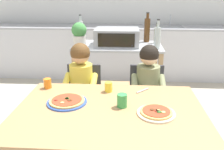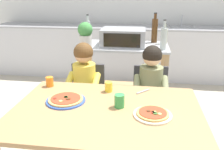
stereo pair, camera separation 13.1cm
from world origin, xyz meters
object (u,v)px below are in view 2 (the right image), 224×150
(toaster_oven, at_px, (123,37))
(bottle_dark_olive_oil, at_px, (88,31))
(drinking_cup_green, at_px, (119,101))
(pizza_plate_cream, at_px, (153,114))
(serving_spoon, at_px, (143,91))
(potted_herb_plant, at_px, (85,34))
(dining_table, at_px, (106,121))
(dining_chair_right, at_px, (149,101))
(bottle_brown_beer, at_px, (164,35))
(drinking_cup_yellow, at_px, (109,87))
(child_in_olive_shirt, at_px, (151,88))
(bottle_squat_spirits, at_px, (164,38))
(pizza_plate_blue_rimmed, at_px, (66,100))
(drinking_cup_orange, at_px, (50,82))
(dining_chair_left, at_px, (87,98))
(child_in_yellow_shirt, at_px, (83,85))
(kitchen_island_cart, at_px, (124,69))
(bottle_slim_sauce, at_px, (155,30))

(toaster_oven, height_order, bottle_dark_olive_oil, bottle_dark_olive_oil)
(toaster_oven, height_order, drinking_cup_green, toaster_oven)
(pizza_plate_cream, xyz_separation_m, serving_spoon, (-0.07, 0.38, -0.01))
(serving_spoon, bearing_deg, potted_herb_plant, 128.73)
(drinking_cup_green, bearing_deg, dining_table, -152.08)
(dining_chair_right, bearing_deg, bottle_brown_beer, 78.38)
(bottle_dark_olive_oil, distance_m, drinking_cup_yellow, 1.27)
(child_in_olive_shirt, height_order, pizza_plate_cream, child_in_olive_shirt)
(pizza_plate_cream, bearing_deg, serving_spoon, 100.42)
(bottle_squat_spirits, bearing_deg, pizza_plate_blue_rimmed, -124.79)
(drinking_cup_orange, bearing_deg, serving_spoon, -1.27)
(bottle_dark_olive_oil, relative_size, dining_table, 0.26)
(pizza_plate_blue_rimmed, bearing_deg, bottle_dark_olive_oil, 95.93)
(toaster_oven, height_order, bottle_brown_beer, bottle_brown_beer)
(dining_chair_left, height_order, pizza_plate_blue_rimmed, dining_chair_left)
(dining_table, height_order, child_in_yellow_shirt, child_in_yellow_shirt)
(kitchen_island_cart, height_order, dining_chair_right, kitchen_island_cart)
(potted_herb_plant, relative_size, child_in_olive_shirt, 0.28)
(dining_table, bearing_deg, bottle_brown_beer, 72.40)
(dining_chair_right, height_order, drinking_cup_orange, drinking_cup_orange)
(potted_herb_plant, xyz_separation_m, dining_table, (0.43, -1.19, -0.41))
(dining_chair_right, bearing_deg, drinking_cup_orange, -156.45)
(kitchen_island_cart, relative_size, drinking_cup_green, 10.98)
(drinking_cup_green, bearing_deg, drinking_cup_yellow, 113.95)
(pizza_plate_cream, bearing_deg, bottle_slim_sauce, 88.53)
(pizza_plate_cream, bearing_deg, child_in_yellow_shirt, 134.85)
(bottle_squat_spirits, height_order, drinking_cup_orange, bottle_squat_spirits)
(dining_table, bearing_deg, serving_spoon, 53.24)
(serving_spoon, bearing_deg, child_in_olive_shirt, 75.80)
(pizza_plate_blue_rimmed, bearing_deg, drinking_cup_orange, 130.47)
(child_in_yellow_shirt, xyz_separation_m, pizza_plate_cream, (0.65, -0.65, 0.08))
(child_in_yellow_shirt, bearing_deg, bottle_slim_sauce, 55.33)
(toaster_oven, bearing_deg, dining_chair_right, -61.93)
(drinking_cup_orange, height_order, drinking_cup_yellow, drinking_cup_orange)
(potted_herb_plant, distance_m, drinking_cup_green, 1.28)
(pizza_plate_cream, distance_m, drinking_cup_orange, 0.96)
(bottle_squat_spirits, xyz_separation_m, dining_chair_left, (-0.78, -0.48, -0.55))
(kitchen_island_cart, relative_size, potted_herb_plant, 3.62)
(bottle_squat_spirits, distance_m, potted_herb_plant, 0.88)
(drinking_cup_yellow, bearing_deg, drinking_cup_green, -66.05)
(bottle_brown_beer, bearing_deg, kitchen_island_cart, -162.04)
(bottle_slim_sauce, xyz_separation_m, potted_herb_plant, (-0.79, -0.41, 0.00))
(child_in_olive_shirt, xyz_separation_m, pizza_plate_cream, (0.00, -0.66, 0.09))
(bottle_dark_olive_oil, bearing_deg, dining_chair_right, -43.11)
(kitchen_island_cart, distance_m, potted_herb_plant, 0.66)
(dining_table, relative_size, drinking_cup_yellow, 16.36)
(drinking_cup_green, xyz_separation_m, drinking_cup_orange, (-0.64, 0.31, -0.01))
(child_in_olive_shirt, bearing_deg, kitchen_island_cart, 112.77)
(potted_herb_plant, distance_m, serving_spoon, 1.13)
(kitchen_island_cart, height_order, bottle_brown_beer, bottle_brown_beer)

